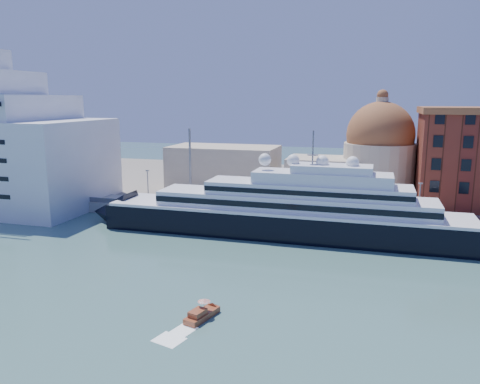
% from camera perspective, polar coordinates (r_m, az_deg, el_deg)
% --- Properties ---
extents(ground, '(400.00, 400.00, 0.00)m').
position_cam_1_polar(ground, '(75.04, -1.19, -9.87)').
color(ground, '#365E5A').
rests_on(ground, ground).
extents(quay, '(180.00, 10.00, 2.50)m').
position_cam_1_polar(quay, '(106.12, 4.30, -2.83)').
color(quay, gray).
rests_on(quay, ground).
extents(land, '(260.00, 72.00, 2.00)m').
position_cam_1_polar(land, '(145.66, 7.65, 0.87)').
color(land, slate).
rests_on(land, ground).
extents(quay_fence, '(180.00, 0.10, 1.20)m').
position_cam_1_polar(quay_fence, '(101.40, 3.79, -2.42)').
color(quay_fence, slate).
rests_on(quay_fence, quay).
extents(superyacht, '(82.99, 11.51, 24.80)m').
position_cam_1_polar(superyacht, '(94.63, 3.87, -2.68)').
color(superyacht, black).
rests_on(superyacht, ground).
extents(service_barge, '(13.44, 5.48, 2.95)m').
position_cam_1_polar(service_barge, '(122.12, -24.64, -2.16)').
color(service_barge, white).
rests_on(service_barge, ground).
extents(water_taxi, '(3.23, 5.73, 2.59)m').
position_cam_1_polar(water_taxi, '(60.66, -4.73, -14.62)').
color(water_taxi, maroon).
rests_on(water_taxi, ground).
extents(church, '(66.00, 18.00, 25.50)m').
position_cam_1_polar(church, '(126.37, 9.45, 3.78)').
color(church, beige).
rests_on(church, land).
extents(lamp_posts, '(120.80, 2.40, 18.00)m').
position_cam_1_polar(lamp_posts, '(106.01, -2.54, 1.92)').
color(lamp_posts, slate).
rests_on(lamp_posts, quay).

